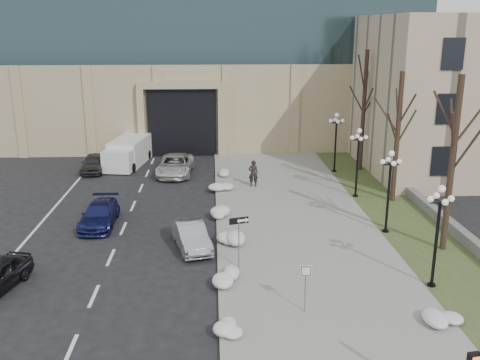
% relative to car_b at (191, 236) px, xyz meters
% --- Properties ---
extents(sidewalk, '(9.00, 40.00, 0.12)m').
position_rel_car_b_xyz_m(sidewalk, '(6.00, 2.98, -0.62)').
color(sidewalk, gray).
rests_on(sidewalk, ground).
extents(curb, '(0.30, 40.00, 0.14)m').
position_rel_car_b_xyz_m(curb, '(1.50, 2.98, -0.61)').
color(curb, gray).
rests_on(curb, ground).
extents(grass_strip, '(4.00, 40.00, 0.10)m').
position_rel_car_b_xyz_m(grass_strip, '(12.50, 2.98, -0.63)').
color(grass_strip, '#384522').
rests_on(grass_strip, ground).
extents(stone_wall, '(0.50, 30.00, 0.70)m').
position_rel_car_b_xyz_m(stone_wall, '(14.50, 4.98, -0.33)').
color(stone_wall, slate).
rests_on(stone_wall, ground).
extents(car_b, '(2.42, 4.35, 1.36)m').
position_rel_car_b_xyz_m(car_b, '(0.00, 0.00, 0.00)').
color(car_b, '#9A9DA1').
rests_on(car_b, ground).
extents(car_c, '(1.87, 4.57, 1.32)m').
position_rel_car_b_xyz_m(car_c, '(-5.43, 3.58, -0.02)').
color(car_c, navy).
rests_on(car_c, ground).
extents(car_d, '(2.86, 5.62, 1.52)m').
position_rel_car_b_xyz_m(car_d, '(-1.75, 14.58, 0.08)').
color(car_d, silver).
rests_on(car_d, ground).
extents(car_e, '(1.86, 4.24, 1.42)m').
position_rel_car_b_xyz_m(car_e, '(-8.30, 15.75, 0.03)').
color(car_e, '#2E2E33').
rests_on(car_e, ground).
extents(pedestrian, '(0.71, 0.48, 1.92)m').
position_rel_car_b_xyz_m(pedestrian, '(4.06, 10.65, 0.40)').
color(pedestrian, black).
rests_on(pedestrian, sidewalk).
extents(box_truck, '(3.31, 7.02, 2.14)m').
position_rel_car_b_xyz_m(box_truck, '(-5.86, 17.85, 0.36)').
color(box_truck, silver).
rests_on(box_truck, ground).
extents(one_way_sign, '(0.99, 0.39, 2.64)m').
position_rel_car_b_xyz_m(one_way_sign, '(2.52, -2.68, 1.50)').
color(one_way_sign, slate).
rests_on(one_way_sign, ground).
extents(keep_sign, '(0.46, 0.11, 2.12)m').
position_rel_car_b_xyz_m(keep_sign, '(4.81, -6.94, 0.88)').
color(keep_sign, slate).
rests_on(keep_sign, ground).
extents(snow_clump_b, '(1.10, 1.60, 0.36)m').
position_rel_car_b_xyz_m(snow_clump_b, '(1.72, -8.53, -0.38)').
color(snow_clump_b, white).
rests_on(snow_clump_b, sidewalk).
extents(snow_clump_c, '(1.10, 1.60, 0.36)m').
position_rel_car_b_xyz_m(snow_clump_c, '(1.88, -4.17, -0.38)').
color(snow_clump_c, white).
rests_on(snow_clump_c, sidewalk).
extents(snow_clump_d, '(1.10, 1.60, 0.36)m').
position_rel_car_b_xyz_m(snow_clump_d, '(1.94, 0.27, -0.38)').
color(snow_clump_d, white).
rests_on(snow_clump_d, sidewalk).
extents(snow_clump_e, '(1.10, 1.60, 0.36)m').
position_rel_car_b_xyz_m(snow_clump_e, '(1.84, 4.41, -0.38)').
color(snow_clump_e, white).
rests_on(snow_clump_e, sidewalk).
extents(snow_clump_f, '(1.10, 1.60, 0.36)m').
position_rel_car_b_xyz_m(snow_clump_f, '(1.84, 9.98, -0.38)').
color(snow_clump_f, white).
rests_on(snow_clump_f, sidewalk).
extents(snow_clump_g, '(1.10, 1.60, 0.36)m').
position_rel_car_b_xyz_m(snow_clump_g, '(2.20, 13.76, -0.38)').
color(snow_clump_g, white).
rests_on(snow_clump_g, sidewalk).
extents(snow_clump_h, '(1.10, 1.60, 0.36)m').
position_rel_car_b_xyz_m(snow_clump_h, '(10.01, -7.76, -0.38)').
color(snow_clump_h, white).
rests_on(snow_clump_h, sidewalk).
extents(lamppost_a, '(1.18, 1.18, 4.76)m').
position_rel_car_b_xyz_m(lamppost_a, '(10.80, -5.02, 2.39)').
color(lamppost_a, black).
rests_on(lamppost_a, ground).
extents(lamppost_b, '(1.18, 1.18, 4.76)m').
position_rel_car_b_xyz_m(lamppost_b, '(10.80, 1.48, 2.39)').
color(lamppost_b, black).
rests_on(lamppost_b, ground).
extents(lamppost_c, '(1.18, 1.18, 4.76)m').
position_rel_car_b_xyz_m(lamppost_c, '(10.80, 7.98, 2.39)').
color(lamppost_c, black).
rests_on(lamppost_c, ground).
extents(lamppost_d, '(1.18, 1.18, 4.76)m').
position_rel_car_b_xyz_m(lamppost_d, '(10.80, 14.48, 2.39)').
color(lamppost_d, black).
rests_on(lamppost_d, ground).
extents(tree_near, '(3.20, 3.20, 9.00)m').
position_rel_car_b_xyz_m(tree_near, '(13.00, -1.02, 5.15)').
color(tree_near, black).
rests_on(tree_near, ground).
extents(tree_mid, '(3.20, 3.20, 8.50)m').
position_rel_car_b_xyz_m(tree_mid, '(13.00, 6.98, 4.82)').
color(tree_mid, black).
rests_on(tree_mid, ground).
extents(tree_far, '(3.20, 3.20, 9.50)m').
position_rel_car_b_xyz_m(tree_far, '(13.00, 14.98, 5.47)').
color(tree_far, black).
rests_on(tree_far, ground).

